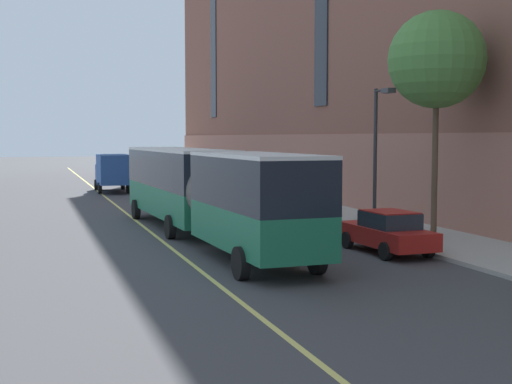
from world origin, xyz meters
The scene contains 11 objects.
ground_plane centered at (0.00, 0.00, 0.00)m, with size 260.00×260.00×0.00m, color #424244.
sidewalk centered at (8.48, 3.00, 0.07)m, with size 4.40×160.00×0.15m, color #ADA89E.
city_bus centered at (-0.38, 0.04, 2.13)m, with size 3.51×20.35×3.69m.
parked_car_red_0 centered at (5.18, -5.43, 0.78)m, with size 2.04×4.63×1.56m.
parked_car_darkgray_1 centered at (5.11, 31.01, 0.78)m, with size 2.03×4.60×1.56m.
parked_car_navy_3 centered at (5.13, 23.66, 0.78)m, with size 1.98×4.41×1.56m.
box_truck centered at (-1.10, 26.67, 1.65)m, with size 2.44×6.60×2.90m.
street_tree_mid_block centered at (8.47, -3.24, 7.28)m, with size 3.90×3.90×9.10m.
street_lamp centered at (6.88, -1.37, 3.95)m, with size 0.36×1.48×6.11m.
fire_hydrant centered at (6.78, 11.35, 0.49)m, with size 0.42×0.24×0.72m.
lane_centerline centered at (-2.08, 3.00, 0.00)m, with size 0.16×140.00×0.01m, color #E0D66B.
Camera 1 is at (-7.16, -28.44, 4.22)m, focal length 50.00 mm.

